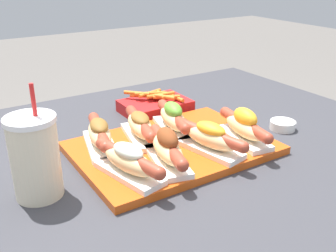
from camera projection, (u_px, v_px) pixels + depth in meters
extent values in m
cube|color=#CC4C14|center=(173.00, 148.00, 0.93)|extent=(0.45, 0.32, 0.02)
cube|color=white|center=(129.00, 173.00, 0.79)|extent=(0.09, 0.17, 0.01)
ellipsoid|color=#E5C184|center=(129.00, 161.00, 0.78)|extent=(0.08, 0.15, 0.04)
cylinder|color=#9E3D28|center=(128.00, 157.00, 0.78)|extent=(0.06, 0.18, 0.03)
sphere|color=#9E3D28|center=(159.00, 174.00, 0.72)|extent=(0.03, 0.03, 0.03)
sphere|color=#9E3D28|center=(102.00, 144.00, 0.83)|extent=(0.03, 0.03, 0.03)
ellipsoid|color=silver|center=(128.00, 151.00, 0.77)|extent=(0.06, 0.08, 0.03)
cube|color=white|center=(167.00, 161.00, 0.84)|extent=(0.10, 0.17, 0.01)
ellipsoid|color=#E5C184|center=(167.00, 149.00, 0.83)|extent=(0.08, 0.15, 0.04)
cylinder|color=#9E3D28|center=(167.00, 146.00, 0.82)|extent=(0.07, 0.18, 0.03)
sphere|color=#9E3D28|center=(182.00, 165.00, 0.75)|extent=(0.03, 0.03, 0.03)
sphere|color=#9E3D28|center=(155.00, 130.00, 0.90)|extent=(0.03, 0.03, 0.03)
ellipsoid|color=brown|center=(167.00, 138.00, 0.82)|extent=(0.06, 0.09, 0.04)
cube|color=white|center=(210.00, 149.00, 0.89)|extent=(0.09, 0.17, 0.01)
ellipsoid|color=#E5C184|center=(210.00, 138.00, 0.88)|extent=(0.08, 0.15, 0.04)
cylinder|color=#9E3D28|center=(211.00, 135.00, 0.88)|extent=(0.06, 0.18, 0.03)
sphere|color=#9E3D28|center=(243.00, 147.00, 0.82)|extent=(0.03, 0.03, 0.03)
sphere|color=#9E3D28|center=(182.00, 124.00, 0.93)|extent=(0.03, 0.03, 0.03)
ellipsoid|color=gold|center=(211.00, 129.00, 0.87)|extent=(0.05, 0.08, 0.03)
cube|color=white|center=(244.00, 138.00, 0.94)|extent=(0.08, 0.17, 0.01)
ellipsoid|color=#E5C184|center=(244.00, 127.00, 0.93)|extent=(0.07, 0.15, 0.04)
cylinder|color=#9E3D28|center=(245.00, 124.00, 0.93)|extent=(0.05, 0.18, 0.03)
sphere|color=#9E3D28|center=(268.00, 139.00, 0.86)|extent=(0.03, 0.03, 0.03)
sphere|color=#9E3D28|center=(225.00, 112.00, 1.01)|extent=(0.03, 0.03, 0.03)
ellipsoid|color=gold|center=(245.00, 117.00, 0.92)|extent=(0.05, 0.08, 0.04)
cube|color=white|center=(100.00, 145.00, 0.91)|extent=(0.10, 0.17, 0.01)
ellipsoid|color=#E5C184|center=(100.00, 134.00, 0.90)|extent=(0.08, 0.15, 0.04)
cylinder|color=#9E3D28|center=(99.00, 131.00, 0.89)|extent=(0.07, 0.18, 0.03)
sphere|color=#9E3D28|center=(106.00, 148.00, 0.82)|extent=(0.03, 0.03, 0.03)
sphere|color=#9E3D28|center=(94.00, 117.00, 0.97)|extent=(0.03, 0.03, 0.03)
ellipsoid|color=brown|center=(99.00, 126.00, 0.89)|extent=(0.06, 0.09, 0.03)
cube|color=white|center=(140.00, 136.00, 0.95)|extent=(0.09, 0.17, 0.01)
ellipsoid|color=#E5C184|center=(140.00, 126.00, 0.94)|extent=(0.08, 0.15, 0.04)
cylinder|color=#9E3D28|center=(140.00, 123.00, 0.94)|extent=(0.06, 0.18, 0.03)
sphere|color=#9E3D28|center=(151.00, 137.00, 0.86)|extent=(0.03, 0.03, 0.03)
sphere|color=#9E3D28|center=(131.00, 110.00, 1.02)|extent=(0.03, 0.03, 0.03)
ellipsoid|color=brown|center=(140.00, 118.00, 0.93)|extent=(0.06, 0.09, 0.02)
cube|color=white|center=(173.00, 128.00, 1.00)|extent=(0.10, 0.17, 0.01)
ellipsoid|color=#E5C184|center=(173.00, 118.00, 0.99)|extent=(0.08, 0.15, 0.04)
cylinder|color=#9E3D28|center=(173.00, 116.00, 0.98)|extent=(0.07, 0.18, 0.03)
sphere|color=#9E3D28|center=(186.00, 129.00, 0.90)|extent=(0.03, 0.03, 0.03)
sphere|color=#9E3D28|center=(162.00, 104.00, 1.06)|extent=(0.03, 0.03, 0.03)
ellipsoid|color=#5B992D|center=(173.00, 109.00, 0.98)|extent=(0.06, 0.09, 0.03)
cylinder|color=white|center=(283.00, 125.00, 1.05)|extent=(0.07, 0.07, 0.02)
cylinder|color=yellow|center=(283.00, 123.00, 1.05)|extent=(0.06, 0.06, 0.01)
cylinder|color=beige|center=(35.00, 160.00, 0.73)|extent=(0.09, 0.09, 0.15)
cylinder|color=white|center=(29.00, 120.00, 0.70)|extent=(0.09, 0.09, 0.01)
cylinder|color=red|center=(33.00, 100.00, 0.69)|extent=(0.01, 0.01, 0.06)
cube|color=#B21919|center=(155.00, 106.00, 1.17)|extent=(0.19, 0.14, 0.03)
cylinder|color=orange|center=(161.00, 95.00, 1.16)|extent=(0.03, 0.06, 0.01)
cylinder|color=orange|center=(156.00, 93.00, 1.20)|extent=(0.06, 0.02, 0.01)
cylinder|color=orange|center=(161.00, 95.00, 1.16)|extent=(0.09, 0.02, 0.01)
cylinder|color=orange|center=(175.00, 97.00, 1.17)|extent=(0.02, 0.08, 0.01)
cylinder|color=orange|center=(142.00, 96.00, 1.16)|extent=(0.06, 0.05, 0.01)
cylinder|color=orange|center=(148.00, 94.00, 1.16)|extent=(0.08, 0.04, 0.01)
cylinder|color=orange|center=(166.00, 97.00, 1.15)|extent=(0.08, 0.05, 0.01)
cylinder|color=orange|center=(165.00, 97.00, 1.14)|extent=(0.04, 0.06, 0.01)
cylinder|color=orange|center=(150.00, 93.00, 1.17)|extent=(0.08, 0.03, 0.01)
cylinder|color=orange|center=(137.00, 93.00, 1.16)|extent=(0.06, 0.07, 0.01)
cylinder|color=orange|center=(159.00, 95.00, 1.18)|extent=(0.06, 0.01, 0.01)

